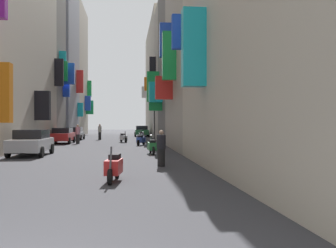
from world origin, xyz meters
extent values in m
plane|color=#38383D|center=(0.00, 30.00, 0.00)|extent=(140.00, 140.00, 0.00)
cube|color=black|center=(-4.59, 31.41, 6.65)|extent=(0.81, 0.40, 2.58)
cube|color=orange|center=(-4.47, 15.15, 3.36)|extent=(1.06, 0.60, 3.01)
cube|color=black|center=(-4.46, 24.14, 3.15)|extent=(1.09, 0.57, 2.19)
cube|color=slate|center=(-8.00, 34.96, 10.02)|extent=(6.00, 5.28, 20.03)
cube|color=#19B2BF|center=(-4.66, 33.74, 8.02)|extent=(0.67, 0.41, 2.20)
cube|color=green|center=(-4.59, 33.69, 7.08)|extent=(0.83, 0.62, 1.98)
cube|color=blue|center=(-4.66, 35.93, 5.40)|extent=(0.67, 0.64, 1.47)
cube|color=blue|center=(-4.33, 34.86, 7.00)|extent=(1.35, 0.52, 2.20)
cube|color=gray|center=(-8.00, 44.19, 9.62)|extent=(6.00, 9.49, 19.23)
cube|color=#19B2BF|center=(-4.63, 47.16, 3.69)|extent=(0.74, 0.61, 1.91)
cube|color=red|center=(-4.55, 45.99, 7.44)|extent=(0.90, 0.47, 3.06)
cube|color=#9E9384|center=(-8.00, 54.46, 10.07)|extent=(6.00, 11.07, 20.14)
cube|color=green|center=(-4.65, 59.11, 7.71)|extent=(0.69, 0.52, 2.76)
cube|color=green|center=(-4.41, 57.16, 4.45)|extent=(1.19, 0.55, 2.26)
cube|color=blue|center=(-4.54, 55.53, 5.05)|extent=(0.93, 0.51, 2.38)
cube|color=#19B2BF|center=(4.53, 10.55, 4.88)|extent=(0.93, 0.62, 3.13)
cube|color=blue|center=(4.42, 12.18, 5.91)|extent=(1.15, 0.36, 1.53)
cube|color=#9E9384|center=(8.00, 21.45, 6.56)|extent=(6.00, 9.70, 13.12)
cube|color=green|center=(4.56, 19.54, 6.21)|extent=(0.88, 0.58, 3.13)
cube|color=red|center=(4.40, 21.42, 4.31)|extent=(1.19, 0.58, 1.60)
cube|color=blue|center=(4.58, 22.08, 7.80)|extent=(0.84, 0.63, 2.42)
cube|color=slate|center=(8.00, 30.00, 8.83)|extent=(6.00, 7.40, 17.67)
cube|color=green|center=(4.39, 32.50, 5.50)|extent=(1.21, 0.51, 3.03)
cube|color=#19B2BF|center=(4.39, 28.73, 4.64)|extent=(1.22, 0.59, 1.83)
cube|color=green|center=(4.40, 29.22, 4.04)|extent=(1.20, 0.55, 2.12)
cube|color=#B2A899|center=(8.00, 36.38, 7.32)|extent=(6.00, 5.36, 14.65)
cube|color=black|center=(4.65, 36.70, 8.39)|extent=(0.71, 0.53, 1.75)
cube|color=purple|center=(4.57, 35.02, 5.23)|extent=(0.86, 0.35, 2.22)
cube|color=#BCB29E|center=(8.00, 49.53, 8.06)|extent=(6.00, 20.94, 16.13)
cube|color=orange|center=(4.55, 45.26, 7.15)|extent=(0.91, 0.53, 1.81)
cube|color=white|center=(4.53, 53.59, 6.75)|extent=(0.94, 0.63, 1.76)
cube|color=#B7B7BC|center=(-3.55, 17.39, 0.63)|extent=(1.73, 3.95, 0.66)
cube|color=black|center=(-3.55, 17.58, 1.22)|extent=(1.52, 2.21, 0.52)
cylinder|color=black|center=(-2.68, 16.08, 0.30)|extent=(0.18, 0.60, 0.60)
cylinder|color=black|center=(-4.41, 16.08, 0.30)|extent=(0.18, 0.60, 0.60)
cylinder|color=black|center=(-2.68, 18.69, 0.30)|extent=(0.18, 0.60, 0.60)
cylinder|color=black|center=(-4.41, 18.69, 0.30)|extent=(0.18, 0.60, 0.60)
cube|color=#B21E1E|center=(-4.01, 29.76, 0.62)|extent=(1.67, 4.27, 0.65)
cube|color=black|center=(-4.01, 29.97, 1.18)|extent=(1.47, 2.39, 0.47)
cylinder|color=black|center=(-3.17, 28.35, 0.30)|extent=(0.18, 0.60, 0.60)
cylinder|color=black|center=(-4.84, 28.35, 0.30)|extent=(0.18, 0.60, 0.60)
cylinder|color=black|center=(-3.17, 31.17, 0.30)|extent=(0.18, 0.60, 0.60)
cylinder|color=black|center=(-4.84, 31.17, 0.30)|extent=(0.18, 0.60, 0.60)
cube|color=slate|center=(-3.99, 36.83, 0.58)|extent=(1.81, 4.03, 0.56)
cube|color=black|center=(-3.99, 37.03, 1.13)|extent=(1.59, 2.26, 0.54)
cylinder|color=black|center=(-3.09, 35.49, 0.30)|extent=(0.18, 0.60, 0.60)
cylinder|color=black|center=(-4.90, 35.49, 0.30)|extent=(0.18, 0.60, 0.60)
cylinder|color=black|center=(-3.09, 38.16, 0.30)|extent=(0.18, 0.60, 0.60)
cylinder|color=black|center=(-4.90, 38.16, 0.30)|extent=(0.18, 0.60, 0.60)
cube|color=#236638|center=(3.77, 46.11, 0.63)|extent=(1.76, 4.26, 0.65)
cube|color=black|center=(3.77, 45.89, 1.22)|extent=(1.55, 2.39, 0.53)
cylinder|color=black|center=(2.89, 47.51, 0.30)|extent=(0.18, 0.60, 0.60)
cylinder|color=black|center=(4.65, 47.51, 0.30)|extent=(0.18, 0.60, 0.60)
cylinder|color=black|center=(2.89, 44.70, 0.30)|extent=(0.18, 0.60, 0.60)
cylinder|color=black|center=(4.65, 44.70, 0.30)|extent=(0.18, 0.60, 0.60)
cube|color=#2D4CAD|center=(2.98, 26.26, 0.46)|extent=(0.81, 1.21, 0.45)
cube|color=black|center=(2.90, 26.06, 0.77)|extent=(0.50, 0.64, 0.16)
cylinder|color=#4C4C51|center=(3.17, 26.79, 0.79)|extent=(0.15, 0.28, 0.68)
cylinder|color=black|center=(3.22, 26.92, 0.24)|extent=(0.26, 0.48, 0.48)
cylinder|color=black|center=(2.73, 25.60, 0.24)|extent=(0.26, 0.48, 0.48)
cube|color=#287F3D|center=(3.33, 17.79, 0.46)|extent=(0.50, 1.20, 0.45)
cube|color=black|center=(3.34, 17.57, 0.77)|extent=(0.35, 0.58, 0.16)
cylinder|color=#4C4C51|center=(3.30, 18.38, 0.79)|extent=(0.07, 0.28, 0.68)
cylinder|color=black|center=(3.29, 18.52, 0.24)|extent=(0.13, 0.48, 0.48)
cylinder|color=black|center=(3.37, 17.06, 0.24)|extent=(0.13, 0.48, 0.48)
cube|color=red|center=(1.45, 7.75, 0.46)|extent=(0.57, 1.11, 0.45)
cube|color=black|center=(1.48, 7.94, 0.77)|extent=(0.39, 0.60, 0.16)
cylinder|color=#4C4C51|center=(1.39, 7.22, 0.79)|extent=(0.09, 0.28, 0.68)
cylinder|color=black|center=(1.37, 7.09, 0.24)|extent=(0.16, 0.49, 0.48)
cylinder|color=black|center=(1.54, 8.40, 0.24)|extent=(0.16, 0.49, 0.48)
cube|color=silver|center=(1.48, 30.86, 0.46)|extent=(0.77, 1.23, 0.45)
cube|color=black|center=(1.41, 31.07, 0.77)|extent=(0.48, 0.63, 0.16)
cylinder|color=#4C4C51|center=(1.65, 30.32, 0.79)|extent=(0.14, 0.28, 0.68)
cylinder|color=black|center=(1.70, 30.18, 0.24)|extent=(0.24, 0.49, 0.48)
cylinder|color=black|center=(1.26, 31.55, 0.24)|extent=(0.24, 0.49, 0.48)
cube|color=#ADADB2|center=(3.44, 38.15, 0.46)|extent=(0.64, 1.13, 0.45)
cube|color=black|center=(3.48, 38.34, 0.77)|extent=(0.43, 0.61, 0.16)
cylinder|color=#4C4C51|center=(3.33, 37.62, 0.79)|extent=(0.11, 0.28, 0.68)
cylinder|color=black|center=(3.30, 37.49, 0.24)|extent=(0.19, 0.49, 0.48)
cylinder|color=black|center=(3.57, 38.80, 0.24)|extent=(0.19, 0.49, 0.48)
cylinder|color=#292929|center=(-2.55, 29.08, 0.42)|extent=(0.35, 0.35, 0.84)
cylinder|color=pink|center=(-2.55, 29.08, 1.17)|extent=(0.41, 0.41, 0.66)
sphere|color=tan|center=(-2.55, 29.08, 1.61)|extent=(0.23, 0.23, 0.23)
cylinder|color=black|center=(-1.20, 36.79, 0.42)|extent=(0.39, 0.39, 0.84)
cylinder|color=#B2AD9E|center=(-1.20, 36.79, 1.17)|extent=(0.46, 0.46, 0.66)
sphere|color=tan|center=(-1.20, 36.79, 1.62)|extent=(0.23, 0.23, 0.23)
cylinder|color=black|center=(3.31, 11.54, 0.38)|extent=(0.45, 0.45, 0.75)
cylinder|color=black|center=(3.31, 11.54, 1.05)|extent=(0.53, 0.53, 0.59)
sphere|color=tan|center=(3.31, 11.54, 1.45)|extent=(0.20, 0.20, 0.20)
cylinder|color=#2D2D2D|center=(4.59, 33.16, 1.87)|extent=(0.12, 0.12, 3.75)
cube|color=black|center=(4.59, 33.16, 4.12)|extent=(0.26, 0.26, 0.75)
sphere|color=red|center=(4.59, 33.02, 4.37)|extent=(0.14, 0.14, 0.14)
sphere|color=orange|center=(4.59, 33.02, 4.12)|extent=(0.14, 0.14, 0.14)
sphere|color=green|center=(4.59, 33.02, 3.87)|extent=(0.14, 0.14, 0.14)
camera|label=1|loc=(1.90, -3.82, 1.84)|focal=38.72mm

